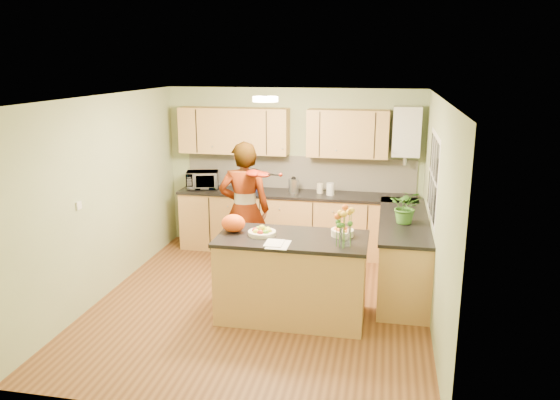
# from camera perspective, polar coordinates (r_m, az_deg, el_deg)

# --- Properties ---
(floor) EXTENTS (4.50, 4.50, 0.00)m
(floor) POSITION_cam_1_polar(r_m,az_deg,el_deg) (6.85, -1.96, -10.68)
(floor) COLOR brown
(floor) RESTS_ON ground
(ceiling) EXTENTS (4.00, 4.50, 0.02)m
(ceiling) POSITION_cam_1_polar(r_m,az_deg,el_deg) (6.22, -2.16, 10.67)
(ceiling) COLOR silver
(ceiling) RESTS_ON wall_back
(wall_back) EXTENTS (4.00, 0.02, 2.50)m
(wall_back) POSITION_cam_1_polar(r_m,az_deg,el_deg) (8.57, 1.37, 3.27)
(wall_back) COLOR #93A274
(wall_back) RESTS_ON floor
(wall_front) EXTENTS (4.00, 0.02, 2.50)m
(wall_front) POSITION_cam_1_polar(r_m,az_deg,el_deg) (4.37, -8.84, -7.98)
(wall_front) COLOR #93A274
(wall_front) RESTS_ON floor
(wall_left) EXTENTS (0.02, 4.50, 2.50)m
(wall_left) POSITION_cam_1_polar(r_m,az_deg,el_deg) (7.14, -17.89, 0.30)
(wall_left) COLOR #93A274
(wall_left) RESTS_ON floor
(wall_right) EXTENTS (0.02, 4.50, 2.50)m
(wall_right) POSITION_cam_1_polar(r_m,az_deg,el_deg) (6.29, 15.99, -1.41)
(wall_right) COLOR #93A274
(wall_right) RESTS_ON floor
(back_counter) EXTENTS (3.64, 0.62, 0.94)m
(back_counter) POSITION_cam_1_polar(r_m,az_deg,el_deg) (8.46, 1.66, -2.33)
(back_counter) COLOR #AB8544
(back_counter) RESTS_ON floor
(right_counter) EXTENTS (0.62, 2.24, 0.94)m
(right_counter) POSITION_cam_1_polar(r_m,az_deg,el_deg) (7.31, 12.71, -5.40)
(right_counter) COLOR #AB8544
(right_counter) RESTS_ON floor
(splashback) EXTENTS (3.60, 0.02, 0.52)m
(splashback) POSITION_cam_1_polar(r_m,az_deg,el_deg) (8.55, 2.02, 2.90)
(splashback) COLOR beige
(splashback) RESTS_ON back_counter
(upper_cabinets) EXTENTS (3.20, 0.34, 0.70)m
(upper_cabinets) POSITION_cam_1_polar(r_m,az_deg,el_deg) (8.34, -0.00, 7.15)
(upper_cabinets) COLOR #AB8544
(upper_cabinets) RESTS_ON wall_back
(boiler) EXTENTS (0.40, 0.30, 0.86)m
(boiler) POSITION_cam_1_polar(r_m,az_deg,el_deg) (8.20, 13.09, 6.97)
(boiler) COLOR white
(boiler) RESTS_ON wall_back
(window_right) EXTENTS (0.01, 1.30, 1.05)m
(window_right) POSITION_cam_1_polar(r_m,az_deg,el_deg) (6.80, 15.72, 2.38)
(window_right) COLOR white
(window_right) RESTS_ON wall_right
(light_switch) EXTENTS (0.02, 0.09, 0.09)m
(light_switch) POSITION_cam_1_polar(r_m,az_deg,el_deg) (6.62, -20.28, -0.53)
(light_switch) COLOR white
(light_switch) RESTS_ON wall_left
(ceiling_lamp) EXTENTS (0.30, 0.30, 0.07)m
(ceiling_lamp) POSITION_cam_1_polar(r_m,az_deg,el_deg) (6.51, -1.54, 10.50)
(ceiling_lamp) COLOR #FFEABF
(ceiling_lamp) RESTS_ON ceiling
(peninsula_island) EXTENTS (1.70, 0.87, 0.97)m
(peninsula_island) POSITION_cam_1_polar(r_m,az_deg,el_deg) (6.33, 1.26, -8.05)
(peninsula_island) COLOR #AB8544
(peninsula_island) RESTS_ON floor
(fruit_dish) EXTENTS (0.32, 0.32, 0.11)m
(fruit_dish) POSITION_cam_1_polar(r_m,az_deg,el_deg) (6.21, -1.90, -3.28)
(fruit_dish) COLOR beige
(fruit_dish) RESTS_ON peninsula_island
(orange_bowl) EXTENTS (0.26, 0.26, 0.15)m
(orange_bowl) POSITION_cam_1_polar(r_m,az_deg,el_deg) (6.22, 6.54, -3.18)
(orange_bowl) COLOR beige
(orange_bowl) RESTS_ON peninsula_island
(flower_vase) EXTENTS (0.27, 0.27, 0.51)m
(flower_vase) POSITION_cam_1_polar(r_m,az_deg,el_deg) (5.82, 6.83, -1.61)
(flower_vase) COLOR silver
(flower_vase) RESTS_ON peninsula_island
(orange_bag) EXTENTS (0.29, 0.24, 0.21)m
(orange_bag) POSITION_cam_1_polar(r_m,az_deg,el_deg) (6.32, -4.90, -2.43)
(orange_bag) COLOR #EC5013
(orange_bag) RESTS_ON peninsula_island
(papers) EXTENTS (0.24, 0.32, 0.01)m
(papers) POSITION_cam_1_polar(r_m,az_deg,el_deg) (5.89, -0.18, -4.66)
(papers) COLOR white
(papers) RESTS_ON peninsula_island
(violinist) EXTENTS (0.76, 0.57, 1.88)m
(violinist) POSITION_cam_1_polar(r_m,az_deg,el_deg) (7.39, -3.73, -1.07)
(violinist) COLOR #D8A184
(violinist) RESTS_ON floor
(violin) EXTENTS (0.70, 0.61, 0.18)m
(violin) POSITION_cam_1_polar(r_m,az_deg,el_deg) (7.00, -2.68, 2.82)
(violin) COLOR #540E05
(violin) RESTS_ON violinist
(microwave) EXTENTS (0.56, 0.45, 0.27)m
(microwave) POSITION_cam_1_polar(r_m,az_deg,el_deg) (8.68, -8.12, 2.10)
(microwave) COLOR white
(microwave) RESTS_ON back_counter
(blue_box) EXTENTS (0.32, 0.25, 0.24)m
(blue_box) POSITION_cam_1_polar(r_m,az_deg,el_deg) (8.43, -3.43, 1.74)
(blue_box) COLOR #203C96
(blue_box) RESTS_ON back_counter
(kettle) EXTENTS (0.15, 0.15, 0.29)m
(kettle) POSITION_cam_1_polar(r_m,az_deg,el_deg) (8.33, 1.43, 1.59)
(kettle) COLOR #B6B6BB
(kettle) RESTS_ON back_counter
(jar_cream) EXTENTS (0.10, 0.10, 0.15)m
(jar_cream) POSITION_cam_1_polar(r_m,az_deg,el_deg) (8.32, 4.20, 1.23)
(jar_cream) COLOR beige
(jar_cream) RESTS_ON back_counter
(jar_white) EXTENTS (0.13, 0.13, 0.18)m
(jar_white) POSITION_cam_1_polar(r_m,az_deg,el_deg) (8.20, 5.29, 1.15)
(jar_white) COLOR white
(jar_white) RESTS_ON back_counter
(potted_plant) EXTENTS (0.43, 0.38, 0.43)m
(potted_plant) POSITION_cam_1_polar(r_m,az_deg,el_deg) (6.90, 13.06, -0.67)
(potted_plant) COLOR #417C29
(potted_plant) RESTS_ON right_counter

